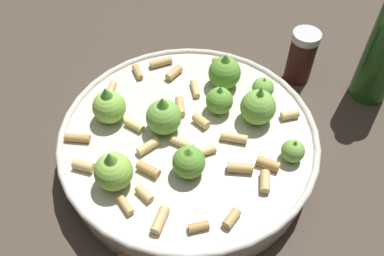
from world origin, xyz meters
The scene contains 4 objects.
ground_plane centered at (0.00, 0.00, 0.00)m, with size 2.40×2.40×0.00m, color #42382D.
cooking_pan centered at (0.00, 0.00, 0.03)m, with size 0.34×0.34×0.11m.
pepper_shaker centered at (0.16, -0.18, 0.04)m, with size 0.04×0.04×0.09m.
wooden_spoon centered at (-0.14, 0.07, 0.01)m, with size 0.19×0.13×0.02m.
Camera 1 is at (-0.33, 0.00, 0.46)m, focal length 37.97 mm.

